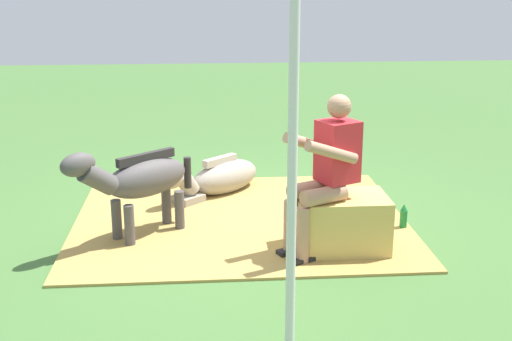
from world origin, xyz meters
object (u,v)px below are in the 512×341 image
Objects in this scene: tent_pole_left at (292,187)px; person_seated at (326,168)px; pony_standing at (139,180)px; pony_lying at (219,178)px; hay_bale at (341,223)px; soda_bottle at (403,217)px.

person_seated is at bearing -107.54° from tent_pole_left.
pony_lying is (-0.74, -1.20, -0.36)m from pony_standing.
person_seated reaches higher than hay_bale.
hay_bale reaches higher than soda_bottle.
tent_pole_left is (0.65, 1.63, 0.87)m from hay_bale.
tent_pole_left is (-1.10, 2.05, 0.57)m from pony_standing.
pony_lying is 2.08m from soda_bottle.
hay_bale is 3.14× the size of soda_bottle.
hay_bale is 0.71× the size of pony_standing.
pony_lying is at bearing -62.88° from person_seated.
hay_bale is 0.35× the size of tent_pole_left.
pony_standing is 2.40m from tent_pole_left.
soda_bottle is at bearing -179.56° from pony_standing.
person_seated is at bearing 117.12° from pony_lying.
pony_standing is at bearing 0.44° from soda_bottle.
person_seated is 1.97m from pony_lying.
hay_bale is 1.91m from pony_lying.
tent_pole_left is at bearing 68.12° from hay_bale.
person_seated is at bearing 163.42° from pony_standing.
pony_standing is (1.75, -0.43, 0.30)m from hay_bale.
hay_bale reaches higher than pony_lying.
hay_bale is at bearing -111.88° from tent_pole_left.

